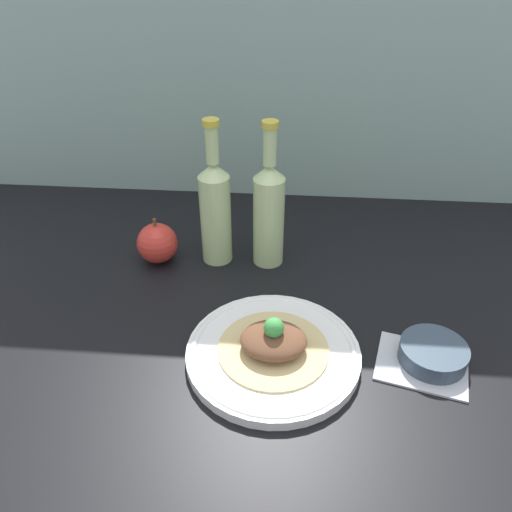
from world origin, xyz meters
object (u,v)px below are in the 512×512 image
plated_food (273,342)px  dipping_bowl (433,354)px  cider_bottle_right (269,211)px  plate (273,353)px  apple (157,243)px  cider_bottle_left (215,209)px

plated_food → dipping_bowl: 26.07cm
plated_food → cider_bottle_right: (-2.59, 28.19, 8.30)cm
plate → apple: 36.99cm
plate → cider_bottle_right: (-2.59, 28.19, 10.78)cm
cider_bottle_right → apple: size_ratio=3.01×
plated_food → apple: 36.86cm
plated_food → cider_bottle_right: 29.50cm
cider_bottle_left → apple: bearing=-171.9°
cider_bottle_right → apple: bearing=-175.7°
plate → cider_bottle_left: bearing=115.4°
plate → plated_food: plated_food is taller
cider_bottle_left → dipping_bowl: cider_bottle_left is taller
cider_bottle_left → cider_bottle_right: size_ratio=1.00×
plate → cider_bottle_left: size_ratio=0.95×
plate → plated_food: (0.00, 0.00, 2.49)cm
plate → plated_food: size_ratio=1.57×
plate → plated_food: 2.49cm
cider_bottle_right → dipping_bowl: size_ratio=2.77×
plated_food → cider_bottle_left: 32.28cm
plate → apple: size_ratio=2.85×
plate → apple: bearing=134.1°
cider_bottle_right → apple: (-23.08, -1.74, -7.68)cm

